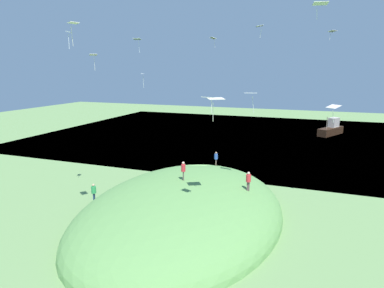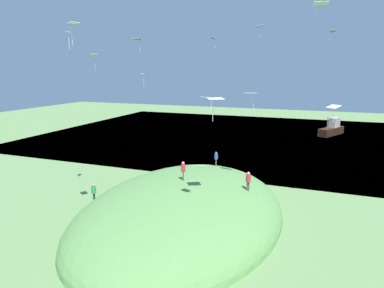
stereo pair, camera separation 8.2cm
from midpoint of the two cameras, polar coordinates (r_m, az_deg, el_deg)
ground_plane at (r=38.88m, az=0.99°, el=-6.72°), size 160.00×160.00×0.00m
lake_water at (r=67.84m, az=9.75°, el=1.25°), size 57.09×80.00×0.40m
grass_hill at (r=30.83m, az=-1.49°, el=-12.01°), size 25.41×17.35×6.37m
boat_on_lake at (r=73.25m, az=22.72°, el=2.33°), size 7.38×5.07×3.81m
person_walking_path at (r=29.69m, az=-1.43°, el=-4.19°), size 0.49×0.49×1.70m
person_on_hilltop at (r=32.91m, az=-16.32°, el=-7.58°), size 0.58×0.58×1.73m
person_watching_kites at (r=37.72m, az=4.19°, el=-2.23°), size 0.49×0.49×1.59m
person_with_child at (r=29.71m, az=9.64°, el=-5.89°), size 0.47×0.47×1.71m
kite_0 at (r=41.39m, az=-16.33°, el=14.21°), size 1.01×1.03×1.87m
kite_1 at (r=30.32m, az=21.09°, el=21.38°), size 1.02×1.28×1.23m
kite_2 at (r=30.63m, az=10.04°, el=8.41°), size 0.99×1.27×1.84m
kite_3 at (r=33.32m, az=-20.12°, el=17.21°), size 0.75×0.64×1.57m
kite_4 at (r=33.52m, az=23.02°, el=5.80°), size 1.40×1.37×1.62m
kite_5 at (r=21.85m, az=2.82°, el=7.80°), size 0.74×0.88×1.07m
kite_6 at (r=23.61m, az=4.08°, el=7.59°), size 1.30×1.40×1.69m
kite_7 at (r=49.63m, az=-9.20°, el=17.13°), size 0.81×1.13×1.95m
kite_8 at (r=42.15m, az=11.52°, el=19.04°), size 1.38×1.13×1.38m
kite_9 at (r=26.64m, az=-19.49°, el=18.69°), size 1.07×1.14×1.63m
kite_10 at (r=46.01m, az=3.70°, el=17.49°), size 1.19×1.14×1.34m
kite_11 at (r=50.08m, az=-8.28°, el=11.48°), size 0.74×0.60×2.02m
kite_12 at (r=46.28m, az=22.89°, el=17.25°), size 1.23×1.19×1.15m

